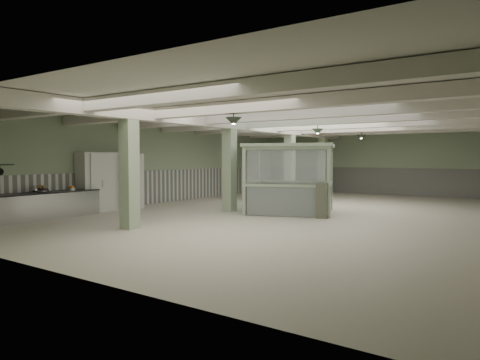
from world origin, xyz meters
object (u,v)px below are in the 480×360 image
Objects in this scene: guard_booth at (290,166)px; filing_cabinet at (323,200)px; prep_counter at (22,207)px; walkin_cooler at (109,180)px.

guard_booth is 2.05m from filing_cabinet.
walkin_cooler reaches higher than prep_counter.
walkin_cooler reaches higher than filing_cabinet.
guard_booth reaches higher than prep_counter.
prep_counter is 2.10× the size of walkin_cooler.
prep_counter is 9.37m from guard_booth.
guard_booth is at bearing 28.05° from walkin_cooler.
guard_booth is at bearing 147.39° from filing_cabinet.
prep_counter is at bearing -88.65° from walkin_cooler.
walkin_cooler is at bearing -172.85° from filing_cabinet.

